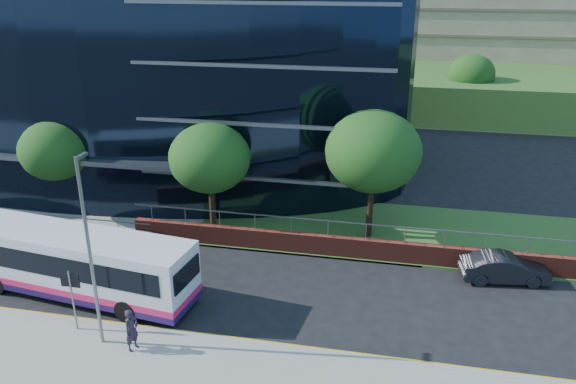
% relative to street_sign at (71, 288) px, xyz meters
% --- Properties ---
extents(ground, '(200.00, 200.00, 0.00)m').
position_rel_street_sign_xyz_m(ground, '(-4.50, 1.59, -2.15)').
color(ground, black).
rests_on(ground, ground).
extents(yellow_line_inner, '(80.00, 0.08, 0.01)m').
position_rel_street_sign_xyz_m(yellow_line_inner, '(-4.50, 0.94, -2.14)').
color(yellow_line_inner, gold).
rests_on(yellow_line_inner, ground).
extents(far_forecourt, '(50.00, 8.00, 0.10)m').
position_rel_street_sign_xyz_m(far_forecourt, '(-10.50, 12.59, -2.10)').
color(far_forecourt, gray).
rests_on(far_forecourt, ground).
extents(grass_verge, '(36.00, 8.00, 0.12)m').
position_rel_street_sign_xyz_m(grass_verge, '(19.50, 12.59, -2.09)').
color(grass_verge, '#2D511E').
rests_on(grass_verge, ground).
extents(glass_office, '(44.00, 23.10, 16.00)m').
position_rel_street_sign_xyz_m(glass_office, '(-8.50, 22.44, 5.85)').
color(glass_office, black).
rests_on(glass_office, ground).
extents(retaining_wall, '(34.00, 0.40, 2.11)m').
position_rel_street_sign_xyz_m(retaining_wall, '(15.50, 8.89, -1.54)').
color(retaining_wall, maroon).
rests_on(retaining_wall, ground).
extents(street_sign, '(0.85, 0.09, 2.80)m').
position_rel_street_sign_xyz_m(street_sign, '(0.00, 0.00, 0.00)').
color(street_sign, slate).
rests_on(street_sign, pavement_near).
extents(tree_far_b, '(4.29, 4.29, 6.05)m').
position_rel_street_sign_xyz_m(tree_far_b, '(-7.50, 11.09, 2.06)').
color(tree_far_b, black).
rests_on(tree_far_b, ground).
extents(tree_far_c, '(4.62, 4.62, 6.51)m').
position_rel_street_sign_xyz_m(tree_far_c, '(2.50, 10.59, 2.39)').
color(tree_far_c, black).
rests_on(tree_far_c, ground).
extents(tree_far_d, '(5.28, 5.28, 7.44)m').
position_rel_street_sign_xyz_m(tree_far_d, '(11.50, 11.59, 3.04)').
color(tree_far_d, black).
rests_on(tree_far_d, ground).
extents(tree_dist_e, '(4.62, 4.62, 6.51)m').
position_rel_street_sign_xyz_m(tree_dist_e, '(19.50, 41.59, 2.39)').
color(tree_dist_e, black).
rests_on(tree_dist_e, ground).
extents(streetlight_east, '(0.15, 0.77, 8.00)m').
position_rel_street_sign_xyz_m(streetlight_east, '(1.50, -0.59, 2.29)').
color(streetlight_east, slate).
rests_on(streetlight_east, pavement_near).
extents(city_bus, '(11.89, 4.10, 3.15)m').
position_rel_street_sign_xyz_m(city_bus, '(-1.38, 2.72, -0.48)').
color(city_bus, silver).
rests_on(city_bus, ground).
extents(parked_car, '(4.43, 2.05, 1.41)m').
position_rel_street_sign_xyz_m(parked_car, '(18.42, 8.09, -1.45)').
color(parked_car, black).
rests_on(parked_car, ground).
extents(pedestrian, '(0.61, 0.76, 1.80)m').
position_rel_street_sign_xyz_m(pedestrian, '(2.96, -0.79, -1.10)').
color(pedestrian, '#271E2D').
rests_on(pedestrian, pavement_near).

